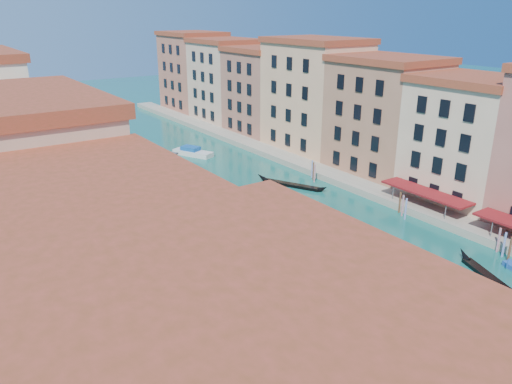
# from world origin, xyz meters

# --- Properties ---
(right_bank_palazzos) EXTENTS (12.80, 128.40, 21.00)m
(right_bank_palazzos) POSITION_xyz_m (30.00, 65.00, 9.75)
(right_bank_palazzos) COLOR #AC3A36
(right_bank_palazzos) RESTS_ON ground
(quay) EXTENTS (4.00, 140.00, 1.00)m
(quay) POSITION_xyz_m (22.00, 65.00, 0.50)
(quay) COLOR gray
(quay) RESTS_ON ground
(mooring_poles_right) EXTENTS (1.44, 54.24, 3.20)m
(mooring_poles_right) POSITION_xyz_m (19.10, 28.80, 1.30)
(mooring_poles_right) COLOR #55371D
(mooring_poles_right) RESTS_ON ground
(vaporetto_far) EXTENTS (16.28, 22.36, 3.41)m
(vaporetto_far) POSITION_xyz_m (-3.81, 80.50, 1.54)
(vaporetto_far) COLOR silver
(vaporetto_far) RESTS_ON ground
(gondola_fore) EXTENTS (4.59, 12.06, 2.47)m
(gondola_fore) POSITION_xyz_m (8.25, 38.32, 0.42)
(gondola_fore) COLOR black
(gondola_fore) RESTS_ON ground
(gondola_right) EXTENTS (5.12, 10.94, 2.29)m
(gondola_right) POSITION_xyz_m (13.08, 23.30, 0.44)
(gondola_right) COLOR black
(gondola_right) RESTS_ON ground
(gondola_far) EXTENTS (6.34, 11.34, 1.74)m
(gondola_far) POSITION_xyz_m (14.20, 57.66, 0.36)
(gondola_far) COLOR black
(gondola_far) RESTS_ON ground
(motorboat_mid) EXTENTS (3.05, 7.61, 1.54)m
(motorboat_mid) POSITION_xyz_m (-4.99, 56.88, 0.60)
(motorboat_mid) COLOR white
(motorboat_mid) RESTS_ON ground
(motorboat_far) EXTENTS (5.57, 8.16, 1.63)m
(motorboat_far) POSITION_xyz_m (9.83, 81.72, 0.63)
(motorboat_far) COLOR silver
(motorboat_far) RESTS_ON ground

